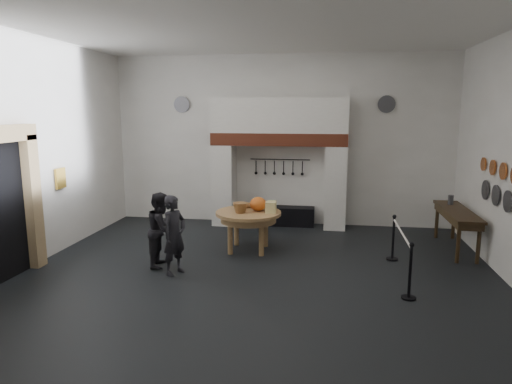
% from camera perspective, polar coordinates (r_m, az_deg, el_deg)
% --- Properties ---
extents(floor, '(9.00, 8.00, 0.02)m').
position_cam_1_polar(floor, '(8.83, 0.22, -10.06)').
color(floor, black).
rests_on(floor, ground).
extents(ceiling, '(9.00, 8.00, 0.02)m').
position_cam_1_polar(ceiling, '(8.40, 0.24, 20.10)').
color(ceiling, silver).
rests_on(ceiling, wall_back).
extents(wall_back, '(9.00, 0.02, 4.50)m').
position_cam_1_polar(wall_back, '(12.27, 3.08, 6.45)').
color(wall_back, white).
rests_on(wall_back, floor).
extents(wall_front, '(9.00, 0.02, 4.50)m').
position_cam_1_polar(wall_front, '(4.44, -7.61, -0.42)').
color(wall_front, white).
rests_on(wall_front, floor).
extents(wall_left, '(0.02, 8.00, 4.50)m').
position_cam_1_polar(wall_left, '(10.04, -26.17, 4.56)').
color(wall_left, white).
rests_on(wall_left, floor).
extents(chimney_pier_left, '(0.55, 0.70, 2.15)m').
position_cam_1_polar(chimney_pier_left, '(12.31, -3.99, 0.94)').
color(chimney_pier_left, silver).
rests_on(chimney_pier_left, floor).
extents(chimney_pier_right, '(0.55, 0.70, 2.15)m').
position_cam_1_polar(chimney_pier_right, '(12.00, 9.87, 0.57)').
color(chimney_pier_right, silver).
rests_on(chimney_pier_right, floor).
extents(hearth_brick_band, '(3.50, 0.72, 0.32)m').
position_cam_1_polar(hearth_brick_band, '(11.92, 2.91, 6.62)').
color(hearth_brick_band, '#9E442B').
rests_on(hearth_brick_band, chimney_pier_left).
extents(chimney_hood, '(3.50, 0.70, 0.90)m').
position_cam_1_polar(chimney_hood, '(11.90, 2.93, 9.56)').
color(chimney_hood, silver).
rests_on(chimney_hood, hearth_brick_band).
extents(iron_range, '(1.90, 0.45, 0.50)m').
position_cam_1_polar(iron_range, '(12.30, 2.85, -2.98)').
color(iron_range, black).
rests_on(iron_range, floor).
extents(utensil_rail, '(1.60, 0.02, 0.02)m').
position_cam_1_polar(utensil_rail, '(12.24, 3.02, 4.08)').
color(utensil_rail, black).
rests_on(utensil_rail, wall_back).
extents(door_recess, '(0.04, 1.10, 2.50)m').
position_cam_1_polar(door_recess, '(9.36, -29.02, -2.23)').
color(door_recess, black).
rests_on(door_recess, floor).
extents(door_jamb_far, '(0.22, 0.30, 2.60)m').
position_cam_1_polar(door_jamb_far, '(9.85, -26.15, -1.13)').
color(door_jamb_far, tan).
rests_on(door_jamb_far, floor).
extents(door_lintel, '(0.22, 1.70, 0.30)m').
position_cam_1_polar(door_lintel, '(9.14, -29.33, 6.35)').
color(door_lintel, tan).
rests_on(door_lintel, door_jamb_near).
extents(wall_plaque, '(0.05, 0.34, 0.44)m').
position_cam_1_polar(wall_plaque, '(10.74, -23.25, 1.59)').
color(wall_plaque, gold).
rests_on(wall_plaque, wall_left).
extents(work_table, '(1.54, 1.54, 0.07)m').
position_cam_1_polar(work_table, '(9.95, -0.96, -2.65)').
color(work_table, '#A97850').
rests_on(work_table, floor).
extents(pumpkin, '(0.36, 0.36, 0.31)m').
position_cam_1_polar(pumpkin, '(9.98, 0.27, -1.50)').
color(pumpkin, orange).
rests_on(pumpkin, work_table).
extents(cheese_block_big, '(0.22, 0.22, 0.24)m').
position_cam_1_polar(cheese_block_big, '(9.80, 1.87, -1.94)').
color(cheese_block_big, '#DDCE84').
rests_on(cheese_block_big, work_table).
extents(cheese_block_small, '(0.18, 0.18, 0.20)m').
position_cam_1_polar(cheese_block_small, '(10.10, 1.97, -1.69)').
color(cheese_block_small, '#D0CD7C').
rests_on(cheese_block_small, work_table).
extents(wicker_basket, '(0.35, 0.35, 0.22)m').
position_cam_1_polar(wicker_basket, '(9.80, -1.98, -1.99)').
color(wicker_basket, brown).
rests_on(wicker_basket, work_table).
extents(bread_loaf, '(0.31, 0.18, 0.13)m').
position_cam_1_polar(bread_loaf, '(10.29, -1.18, -1.66)').
color(bread_loaf, olive).
rests_on(bread_loaf, work_table).
extents(visitor_near, '(0.55, 0.65, 1.51)m').
position_cam_1_polar(visitor_near, '(8.71, -10.17, -5.31)').
color(visitor_near, black).
rests_on(visitor_near, floor).
extents(visitor_far, '(0.63, 0.77, 1.48)m').
position_cam_1_polar(visitor_far, '(9.20, -11.72, -4.59)').
color(visitor_far, black).
rests_on(visitor_far, floor).
extents(side_table, '(0.55, 2.20, 0.06)m').
position_cam_1_polar(side_table, '(10.92, 23.87, -2.23)').
color(side_table, '#342613').
rests_on(side_table, floor).
extents(pewter_jug, '(0.12, 0.12, 0.22)m').
position_cam_1_polar(pewter_jug, '(11.46, 23.16, -0.90)').
color(pewter_jug, '#48484D').
rests_on(pewter_jug, side_table).
extents(copper_pan_b, '(0.03, 0.32, 0.32)m').
position_cam_1_polar(copper_pan_b, '(9.56, 28.50, 2.31)').
color(copper_pan_b, '#C6662D').
rests_on(copper_pan_b, wall_right).
extents(copper_pan_c, '(0.03, 0.30, 0.30)m').
position_cam_1_polar(copper_pan_c, '(10.07, 27.47, 2.75)').
color(copper_pan_c, '#C6662D').
rests_on(copper_pan_c, wall_right).
extents(copper_pan_d, '(0.03, 0.28, 0.28)m').
position_cam_1_polar(copper_pan_d, '(10.59, 26.55, 3.14)').
color(copper_pan_d, '#C6662D').
rests_on(copper_pan_d, wall_right).
extents(pewter_plate_left, '(0.03, 0.40, 0.40)m').
position_cam_1_polar(pewter_plate_left, '(9.30, 28.94, -1.03)').
color(pewter_plate_left, '#4C4C51').
rests_on(pewter_plate_left, wall_right).
extents(pewter_plate_mid, '(0.03, 0.40, 0.40)m').
position_cam_1_polar(pewter_plate_mid, '(9.86, 27.77, -0.36)').
color(pewter_plate_mid, '#4C4C51').
rests_on(pewter_plate_mid, wall_right).
extents(pewter_plate_right, '(0.03, 0.40, 0.40)m').
position_cam_1_polar(pewter_plate_right, '(10.42, 26.73, 0.24)').
color(pewter_plate_right, '#4C4C51').
rests_on(pewter_plate_right, wall_right).
extents(pewter_plate_back_left, '(0.44, 0.03, 0.44)m').
position_cam_1_polar(pewter_plate_back_left, '(12.77, -9.26, 10.74)').
color(pewter_plate_back_left, '#4C4C51').
rests_on(pewter_plate_back_left, wall_back).
extents(pewter_plate_back_right, '(0.44, 0.03, 0.44)m').
position_cam_1_polar(pewter_plate_back_right, '(12.23, 16.01, 10.51)').
color(pewter_plate_back_right, '#4C4C51').
rests_on(pewter_plate_back_right, wall_back).
extents(barrier_post_near, '(0.05, 0.05, 0.90)m').
position_cam_1_polar(barrier_post_near, '(7.95, 18.70, -9.52)').
color(barrier_post_near, black).
rests_on(barrier_post_near, floor).
extents(barrier_post_far, '(0.05, 0.05, 0.90)m').
position_cam_1_polar(barrier_post_far, '(9.83, 16.77, -5.61)').
color(barrier_post_far, black).
rests_on(barrier_post_far, floor).
extents(barrier_rope, '(0.04, 2.00, 0.04)m').
position_cam_1_polar(barrier_rope, '(8.77, 17.77, -4.87)').
color(barrier_rope, silver).
rests_on(barrier_rope, barrier_post_near).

